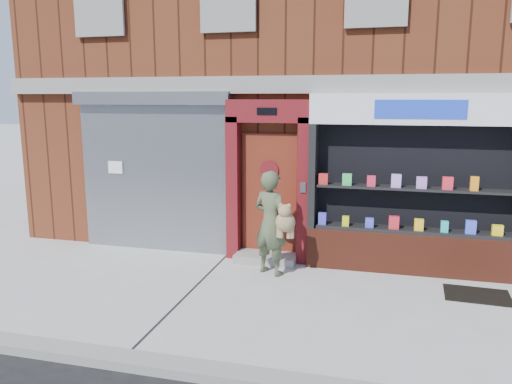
% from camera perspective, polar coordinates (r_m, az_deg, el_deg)
% --- Properties ---
extents(ground, '(80.00, 80.00, 0.00)m').
position_cam_1_polar(ground, '(7.44, 3.82, -12.52)').
color(ground, '#9E9E99').
rests_on(ground, ground).
extents(curb, '(60.00, 0.30, 0.12)m').
position_cam_1_polar(curb, '(5.54, -0.58, -20.54)').
color(curb, gray).
rests_on(curb, ground).
extents(building, '(12.00, 8.16, 8.00)m').
position_cam_1_polar(building, '(12.81, 9.21, 15.42)').
color(building, '#592614').
rests_on(building, ground).
extents(shutter_bay, '(3.10, 0.30, 3.04)m').
position_cam_1_polar(shutter_bay, '(9.70, -11.56, 3.36)').
color(shutter_bay, gray).
rests_on(shutter_bay, ground).
extents(red_door_bay, '(1.52, 0.58, 2.90)m').
position_cam_1_polar(red_door_bay, '(8.93, 1.42, 1.24)').
color(red_door_bay, maroon).
rests_on(red_door_bay, ground).
extents(pharmacy_bay, '(3.50, 0.41, 3.00)m').
position_cam_1_polar(pharmacy_bay, '(8.69, 17.60, -0.10)').
color(pharmacy_bay, maroon).
rests_on(pharmacy_bay, ground).
extents(woman, '(0.82, 0.66, 1.76)m').
position_cam_1_polar(woman, '(8.29, 1.85, -3.51)').
color(woman, '#465336').
rests_on(woman, ground).
extents(doormat, '(0.97, 0.70, 0.02)m').
position_cam_1_polar(doormat, '(8.34, 23.95, -10.72)').
color(doormat, black).
rests_on(doormat, ground).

